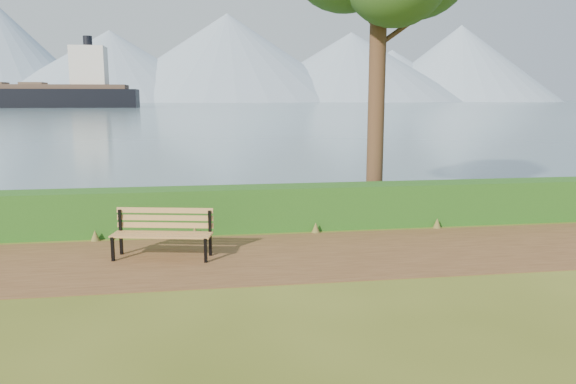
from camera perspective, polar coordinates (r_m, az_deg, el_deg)
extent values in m
plane|color=#455117|center=(10.56, -3.49, -7.09)|extent=(140.00, 140.00, 0.00)
cube|color=brown|center=(10.84, -3.64, -6.62)|extent=(40.00, 3.40, 0.01)
cube|color=#1A4513|center=(12.95, -4.60, -1.69)|extent=(32.00, 0.85, 1.00)
cube|color=slate|center=(270.09, -8.77, 8.83)|extent=(700.00, 510.00, 0.00)
cone|color=#8298AE|center=(409.89, -17.54, 12.08)|extent=(160.00, 160.00, 48.00)
cone|color=#8298AE|center=(416.54, -6.13, 13.38)|extent=(190.00, 190.00, 62.00)
cone|color=#8298AE|center=(425.38, 6.41, 12.49)|extent=(170.00, 170.00, 50.00)
cone|color=#8298AE|center=(466.38, 17.08, 12.37)|extent=(150.00, 150.00, 58.00)
cone|color=#8298AE|center=(440.40, -10.24, 11.32)|extent=(120.00, 120.00, 35.00)
cone|color=#8298AE|center=(460.82, 10.47, 11.54)|extent=(130.00, 130.00, 40.00)
cube|color=black|center=(11.00, -17.38, -5.57)|extent=(0.06, 0.07, 0.47)
cube|color=black|center=(11.36, -16.63, -3.94)|extent=(0.06, 0.07, 0.90)
cube|color=black|center=(11.15, -17.03, -4.27)|extent=(0.16, 0.54, 0.05)
cube|color=black|center=(10.52, -8.37, -5.91)|extent=(0.06, 0.07, 0.47)
cube|color=black|center=(10.90, -7.92, -4.19)|extent=(0.06, 0.07, 0.90)
cube|color=black|center=(10.68, -8.15, -4.54)|extent=(0.16, 0.54, 0.05)
cube|color=#A46E3F|center=(10.70, -12.98, -4.50)|extent=(1.85, 0.48, 0.04)
cube|color=#A46E3F|center=(10.82, -12.79, -4.34)|extent=(1.85, 0.48, 0.04)
cube|color=#A46E3F|center=(10.94, -12.60, -4.17)|extent=(1.85, 0.48, 0.04)
cube|color=#A46E3F|center=(11.06, -12.42, -4.01)|extent=(1.85, 0.48, 0.04)
cube|color=#A46E3F|center=(11.10, -12.35, -3.31)|extent=(1.84, 0.43, 0.11)
cube|color=#A46E3F|center=(11.06, -12.38, -2.57)|extent=(1.84, 0.43, 0.11)
cube|color=#A46E3F|center=(11.03, -12.41, -1.83)|extent=(1.84, 0.43, 0.11)
cylinder|color=#3A2218|center=(14.53, 9.05, 12.46)|extent=(0.42, 0.42, 7.57)
cylinder|color=#3A2218|center=(14.75, 10.96, 15.65)|extent=(1.11, 0.13, 0.83)
cylinder|color=#3A2218|center=(14.64, 7.42, 17.86)|extent=(0.86, 0.40, 0.76)
cube|color=black|center=(187.48, -26.83, 8.15)|extent=(76.58, 12.58, 7.65)
cube|color=#4B392D|center=(187.50, -26.93, 9.51)|extent=(70.46, 11.34, 1.31)
cube|color=silver|center=(181.95, -19.55, 11.88)|extent=(9.90, 9.09, 12.02)
cylinder|color=black|center=(182.44, -19.68, 14.11)|extent=(2.62, 2.62, 3.82)
cube|color=brown|center=(185.22, -24.47, 9.97)|extent=(6.61, 7.26, 0.87)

